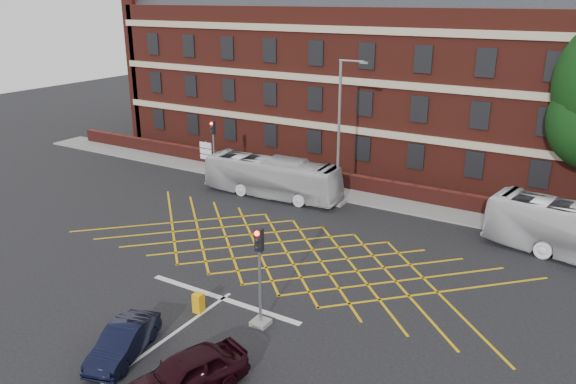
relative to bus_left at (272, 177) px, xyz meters
The scene contains 15 objects.
ground 10.66m from the bus_left, 59.00° to the right, with size 120.00×120.00×0.00m, color black.
victorian_building 15.56m from the bus_left, 66.24° to the left, with size 51.00×12.17×20.40m.
boundary_wall 6.76m from the bus_left, 35.84° to the left, with size 56.00×0.50×1.10m, color #4D1914.
far_pavement 6.32m from the bus_left, 28.31° to the left, with size 60.00×3.00×0.12m, color slate.
box_junction_hatching 9.02m from the bus_left, 52.37° to the right, with size 11.50×0.12×0.02m, color #CC990C.
stop_line 13.76m from the bus_left, 66.56° to the right, with size 8.00×0.30×0.02m, color silver.
centre_line 19.87m from the bus_left, 74.06° to the right, with size 0.15×14.00×0.02m, color silver.
bus_left is the anchor object (origin of this frame).
car_navy 18.47m from the bus_left, 74.71° to the right, with size 1.30×3.72×1.23m, color black.
car_maroon 19.92m from the bus_left, 65.60° to the right, with size 1.73×4.30×1.47m, color black.
traffic_light_near 15.67m from the bus_left, 59.06° to the right, with size 0.70×0.70×4.27m.
traffic_light_far 5.86m from the bus_left, 169.14° to the left, with size 0.70×0.70×4.27m.
street_lamp 4.90m from the bus_left, 11.15° to the left, with size 2.25×1.00×9.16m.
direction_signs 8.18m from the bus_left, 161.23° to the left, with size 1.10×0.16×2.20m.
utility_cabinet 14.94m from the bus_left, 69.41° to the right, with size 0.40×0.38×0.86m, color orange.
Camera 1 is at (13.84, -20.78, 12.71)m, focal length 35.00 mm.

